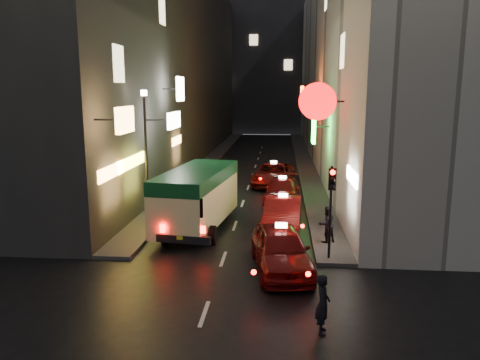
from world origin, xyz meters
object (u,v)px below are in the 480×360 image
(traffic_light, at_px, (331,193))
(taxi_near, at_px, (281,246))
(lamp_post, at_px, (146,147))
(minibus, at_px, (197,192))
(pedestrian_crossing, at_px, (323,300))

(traffic_light, bearing_deg, taxi_near, -153.32)
(traffic_light, height_order, lamp_post, lamp_post)
(traffic_light, distance_m, lamp_post, 9.42)
(minibus, relative_size, traffic_light, 1.95)
(minibus, bearing_deg, taxi_near, -50.59)
(taxi_near, distance_m, traffic_light, 2.68)
(lamp_post, bearing_deg, taxi_near, -40.39)
(traffic_light, relative_size, lamp_post, 0.56)
(taxi_near, bearing_deg, lamp_post, 139.61)
(taxi_near, distance_m, lamp_post, 8.85)
(pedestrian_crossing, bearing_deg, traffic_light, -4.85)
(taxi_near, height_order, lamp_post, lamp_post)
(pedestrian_crossing, distance_m, lamp_post, 12.63)
(pedestrian_crossing, xyz_separation_m, traffic_light, (0.70, 5.24, 1.77))
(traffic_light, xyz_separation_m, lamp_post, (-8.20, 4.53, 1.04))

